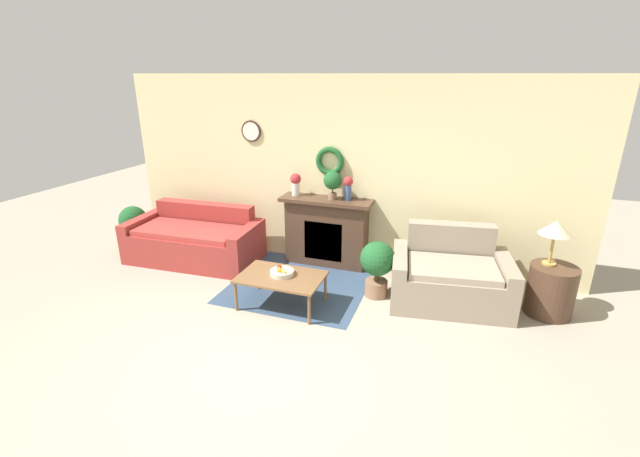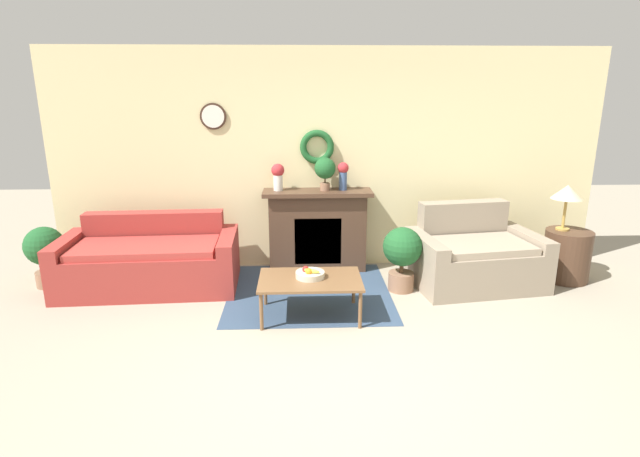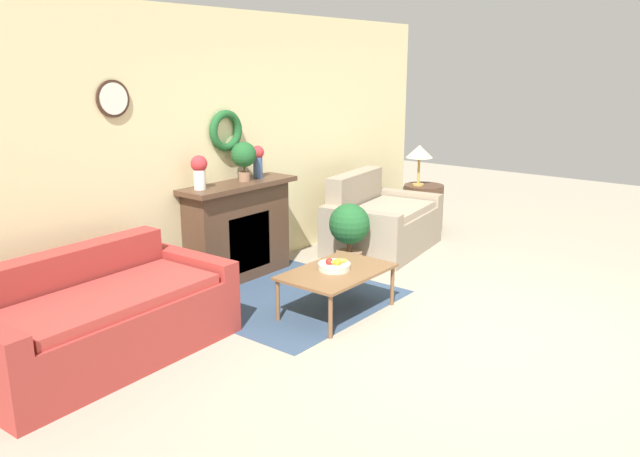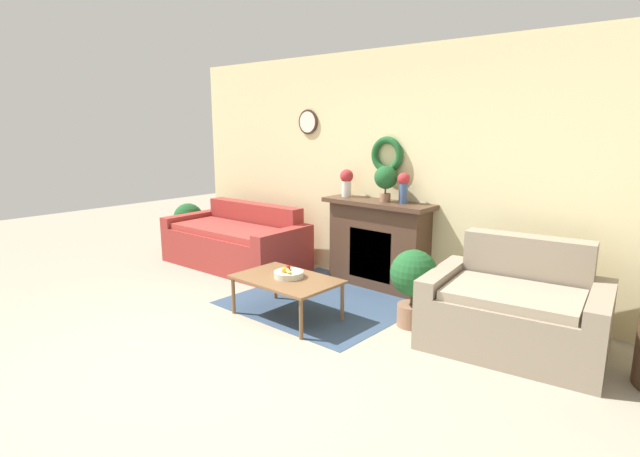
% 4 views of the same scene
% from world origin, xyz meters
% --- Properties ---
extents(ground_plane, '(16.00, 16.00, 0.00)m').
position_xyz_m(ground_plane, '(0.00, 0.00, 0.00)').
color(ground_plane, '#9E937F').
extents(floor_rug, '(1.80, 1.76, 0.01)m').
position_xyz_m(floor_rug, '(-0.25, 1.79, 0.00)').
color(floor_rug, '#334760').
rests_on(floor_rug, ground_plane).
extents(wall_back, '(6.80, 0.15, 2.70)m').
position_xyz_m(wall_back, '(-0.00, 2.76, 1.35)').
color(wall_back, beige).
rests_on(wall_back, ground_plane).
extents(fireplace, '(1.33, 0.41, 1.02)m').
position_xyz_m(fireplace, '(-0.13, 2.55, 0.51)').
color(fireplace, '#4C3323').
rests_on(fireplace, ground_plane).
extents(couch_left, '(1.99, 1.05, 0.80)m').
position_xyz_m(couch_left, '(-2.06, 2.04, 0.31)').
color(couch_left, '#9E332D').
rests_on(couch_left, ground_plane).
extents(loveseat_right, '(1.55, 1.18, 0.91)m').
position_xyz_m(loveseat_right, '(1.68, 2.00, 0.32)').
color(loveseat_right, gray).
rests_on(loveseat_right, ground_plane).
extents(coffee_table, '(1.01, 0.66, 0.40)m').
position_xyz_m(coffee_table, '(-0.25, 1.18, 0.37)').
color(coffee_table, brown).
rests_on(coffee_table, ground_plane).
extents(fruit_bowl, '(0.29, 0.29, 0.11)m').
position_xyz_m(fruit_bowl, '(-0.25, 1.21, 0.44)').
color(fruit_bowl, beige).
rests_on(fruit_bowl, coffee_table).
extents(side_table_by_loveseat, '(0.53, 0.53, 0.61)m').
position_xyz_m(side_table_by_loveseat, '(2.82, 2.05, 0.30)').
color(side_table_by_loveseat, '#4C3323').
rests_on(side_table_by_loveseat, ground_plane).
extents(table_lamp, '(0.35, 0.35, 0.54)m').
position_xyz_m(table_lamp, '(2.75, 2.11, 1.04)').
color(table_lamp, '#B28E42').
rests_on(table_lamp, side_table_by_loveseat).
extents(vase_on_mantel_left, '(0.16, 0.16, 0.33)m').
position_xyz_m(vase_on_mantel_left, '(-0.60, 2.56, 1.21)').
color(vase_on_mantel_left, silver).
rests_on(vase_on_mantel_left, fireplace).
extents(vase_on_mantel_right, '(0.14, 0.14, 0.34)m').
position_xyz_m(vase_on_mantel_right, '(0.19, 2.56, 1.21)').
color(vase_on_mantel_right, '#3D5684').
rests_on(vase_on_mantel_right, fireplace).
extents(potted_plant_on_mantel, '(0.26, 0.26, 0.40)m').
position_xyz_m(potted_plant_on_mantel, '(-0.03, 2.54, 1.27)').
color(potted_plant_on_mantel, '#8E664C').
rests_on(potted_plant_on_mantel, fireplace).
extents(potted_plant_floor_by_couch, '(0.44, 0.44, 0.71)m').
position_xyz_m(potted_plant_floor_by_couch, '(-3.26, 2.11, 0.43)').
color(potted_plant_floor_by_couch, '#8E664C').
rests_on(potted_plant_floor_by_couch, ground_plane).
extents(potted_plant_floor_by_loveseat, '(0.44, 0.44, 0.74)m').
position_xyz_m(potted_plant_floor_by_loveseat, '(0.79, 1.81, 0.45)').
color(potted_plant_floor_by_loveseat, '#8E664C').
rests_on(potted_plant_floor_by_loveseat, ground_plane).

